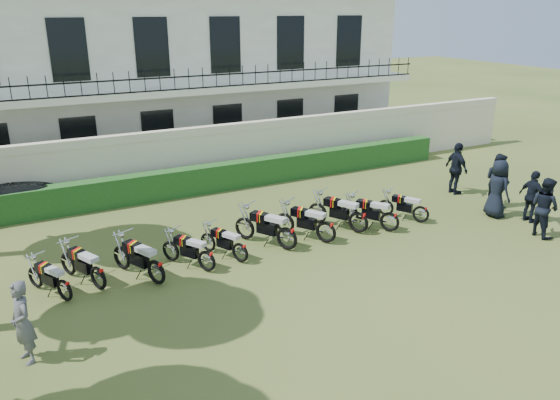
{
  "coord_description": "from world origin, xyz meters",
  "views": [
    {
      "loc": [
        -7.08,
        -11.29,
        6.51
      ],
      "look_at": [
        0.23,
        2.76,
        0.92
      ],
      "focal_mm": 35.0,
      "sensor_mm": 36.0,
      "label": 1
    }
  ],
  "objects": [
    {
      "name": "building",
      "position": [
        0.0,
        13.96,
        3.71
      ],
      "size": [
        20.4,
        9.6,
        7.4
      ],
      "color": "white",
      "rests_on": "ground"
    },
    {
      "name": "perimeter_wall",
      "position": [
        0.0,
        8.0,
        1.17
      ],
      "size": [
        30.0,
        0.35,
        2.3
      ],
      "color": "beige",
      "rests_on": "ground"
    },
    {
      "name": "officer_1",
      "position": [
        6.95,
        -1.42,
        0.91
      ],
      "size": [
        0.8,
        0.97,
        1.82
      ],
      "primitive_type": "imported",
      "rotation": [
        0.0,
        0.0,
        1.44
      ],
      "color": "black",
      "rests_on": "ground"
    },
    {
      "name": "ground",
      "position": [
        0.0,
        0.0,
        0.0
      ],
      "size": [
        100.0,
        100.0,
        0.0
      ],
      "primitive_type": "plane",
      "color": "#3E5220",
      "rests_on": "ground"
    },
    {
      "name": "motorcycle_9",
      "position": [
        4.41,
        1.04,
        0.43
      ],
      "size": [
        0.96,
        1.53,
        0.94
      ],
      "rotation": [
        0.0,
        0.0,
        0.54
      ],
      "color": "black",
      "rests_on": "ground"
    },
    {
      "name": "inspector",
      "position": [
        -7.28,
        -1.03,
        0.85
      ],
      "size": [
        0.57,
        0.71,
        1.7
      ],
      "primitive_type": "imported",
      "rotation": [
        0.0,
        0.0,
        -1.28
      ],
      "color": "#5E5E63",
      "rests_on": "ground"
    },
    {
      "name": "officer_2",
      "position": [
        7.6,
        -0.48,
        0.85
      ],
      "size": [
        0.45,
        1.01,
        1.7
      ],
      "primitive_type": "imported",
      "rotation": [
        0.0,
        0.0,
        1.54
      ],
      "color": "black",
      "rests_on": "ground"
    },
    {
      "name": "motorcycle_0",
      "position": [
        -6.33,
        1.03,
        0.43
      ],
      "size": [
        0.89,
        1.54,
        0.93
      ],
      "rotation": [
        0.0,
        0.0,
        0.49
      ],
      "color": "black",
      "rests_on": "ground"
    },
    {
      "name": "officer_3",
      "position": [
        6.98,
        0.39,
        0.96
      ],
      "size": [
        0.69,
        0.99,
        1.92
      ],
      "primitive_type": "imported",
      "rotation": [
        0.0,
        0.0,
        1.49
      ],
      "color": "black",
      "rests_on": "ground"
    },
    {
      "name": "motorcycle_5",
      "position": [
        -0.38,
        1.17,
        0.53
      ],
      "size": [
        1.17,
        1.87,
        1.16
      ],
      "rotation": [
        0.0,
        0.0,
        0.54
      ],
      "color": "black",
      "rests_on": "ground"
    },
    {
      "name": "motorcycle_2",
      "position": [
        -4.21,
        0.86,
        0.51
      ],
      "size": [
        0.98,
        1.87,
        1.1
      ],
      "rotation": [
        0.0,
        0.0,
        0.43
      ],
      "color": "black",
      "rests_on": "ground"
    },
    {
      "name": "motorcycle_4",
      "position": [
        -1.87,
        1.05,
        0.43
      ],
      "size": [
        0.87,
        1.58,
        0.94
      ],
      "rotation": [
        0.0,
        0.0,
        0.46
      ],
      "color": "black",
      "rests_on": "ground"
    },
    {
      "name": "motorcycle_8",
      "position": [
        3.05,
        0.91,
        0.49
      ],
      "size": [
        1.13,
        1.68,
        1.06
      ],
      "rotation": [
        0.0,
        0.0,
        0.57
      ],
      "color": "black",
      "rests_on": "ground"
    },
    {
      "name": "motorcycle_7",
      "position": [
        2.14,
        1.26,
        0.53
      ],
      "size": [
        1.1,
        1.9,
        1.14
      ],
      "rotation": [
        0.0,
        0.0,
        0.49
      ],
      "color": "black",
      "rests_on": "ground"
    },
    {
      "name": "officer_5",
      "position": [
        7.51,
        2.75,
        0.96
      ],
      "size": [
        0.59,
        1.17,
        1.92
      ],
      "primitive_type": "imported",
      "rotation": [
        0.0,
        0.0,
        1.46
      ],
      "color": "black",
      "rests_on": "ground"
    },
    {
      "name": "hedge",
      "position": [
        1.0,
        7.2,
        0.5
      ],
      "size": [
        18.0,
        0.6,
        1.0
      ],
      "primitive_type": "cube",
      "color": "#163F16",
      "rests_on": "ground"
    },
    {
      "name": "motorcycle_1",
      "position": [
        -5.53,
        1.24,
        0.47
      ],
      "size": [
        0.92,
        1.75,
        1.03
      ],
      "rotation": [
        0.0,
        0.0,
        0.43
      ],
      "color": "black",
      "rests_on": "ground"
    },
    {
      "name": "motorcycle_3",
      "position": [
        -2.86,
        0.95,
        0.45
      ],
      "size": [
        1.01,
        1.57,
        0.98
      ],
      "rotation": [
        0.0,
        0.0,
        0.55
      ],
      "color": "black",
      "rests_on": "ground"
    },
    {
      "name": "motorcycle_6",
      "position": [
        0.87,
        1.08,
        0.51
      ],
      "size": [
        1.15,
        1.78,
        1.11
      ],
      "rotation": [
        0.0,
        0.0,
        0.55
      ],
      "color": "black",
      "rests_on": "ground"
    },
    {
      "name": "officer_4",
      "position": [
        7.8,
        1.12,
        0.93
      ],
      "size": [
        0.73,
        0.93,
        1.87
      ],
      "primitive_type": "imported",
      "rotation": [
        0.0,
        0.0,
        1.54
      ],
      "color": "black",
      "rests_on": "ground"
    }
  ]
}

